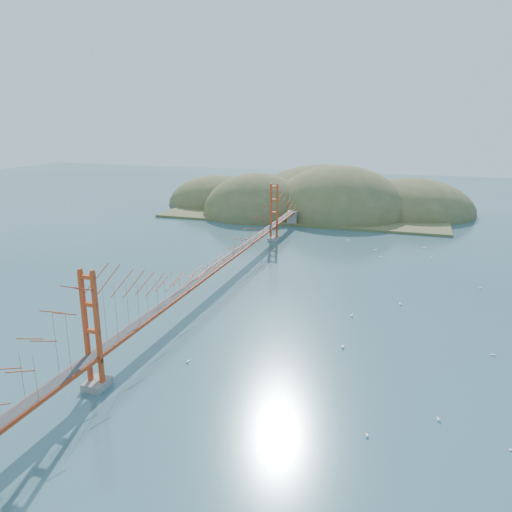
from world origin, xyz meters
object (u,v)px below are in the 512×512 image
(sailboat_2, at_px, (493,354))
(sailboat_1, at_px, (400,303))
(sailboat_0, at_px, (343,346))
(bridge, at_px, (217,241))

(sailboat_2, relative_size, sailboat_1, 0.82)
(sailboat_0, height_order, sailboat_1, sailboat_0)
(sailboat_0, relative_size, sailboat_1, 1.02)
(bridge, xyz_separation_m, sailboat_0, (20.81, -14.49, -6.85))
(bridge, relative_size, sailboat_2, 159.03)
(sailboat_2, bearing_deg, sailboat_1, 129.41)
(bridge, bearing_deg, sailboat_1, 2.09)
(sailboat_0, distance_m, sailboat_1, 16.38)
(sailboat_0, xyz_separation_m, sailboat_1, (5.45, 15.45, -0.00))
(sailboat_2, bearing_deg, bridge, 162.59)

